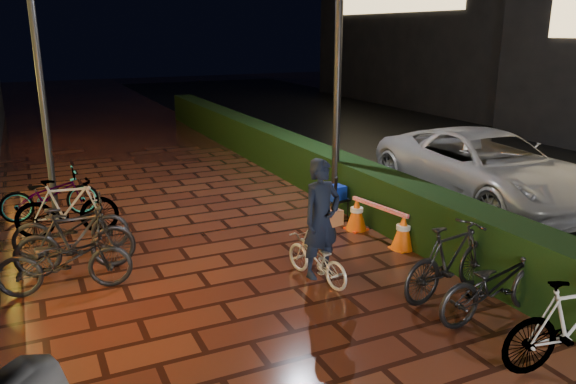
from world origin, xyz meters
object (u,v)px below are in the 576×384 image
traffic_barrier (379,222)px  cart_assembly (335,194)px  cyclist (319,237)px  van (485,167)px

traffic_barrier → cart_assembly: 1.38m
cyclist → cart_assembly: 3.01m
cyclist → van: bearing=21.9°
van → traffic_barrier: size_ratio=3.50×
cyclist → traffic_barrier: size_ratio=1.20×
cart_assembly → van: bearing=-6.6°
van → traffic_barrier: van is taller
cyclist → traffic_barrier: cyclist is taller
cart_assembly → cyclist: bearing=-124.3°
van → cart_assembly: (-3.46, 0.40, -0.29)m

